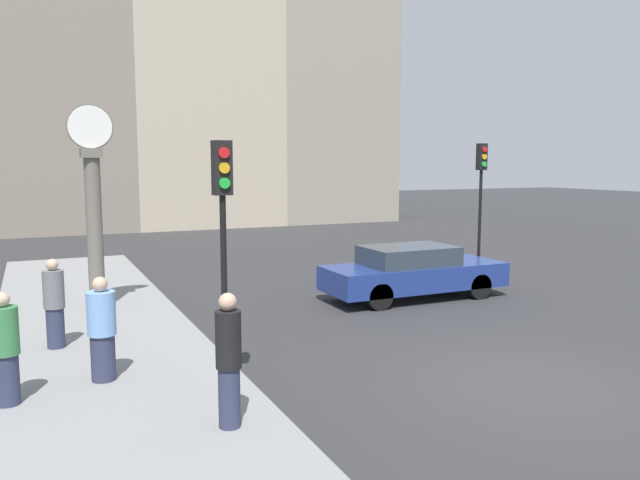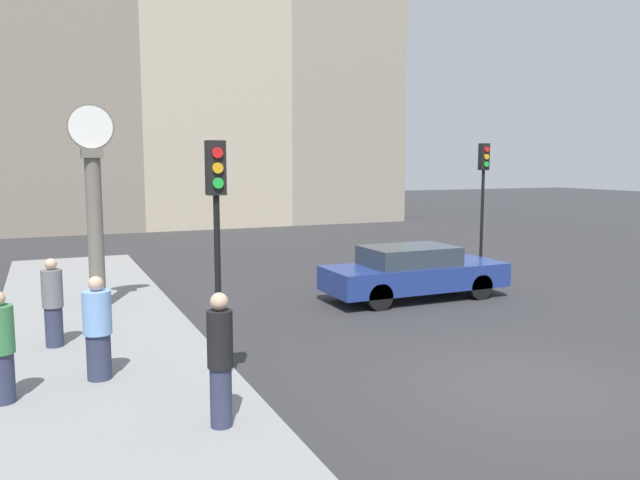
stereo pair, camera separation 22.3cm
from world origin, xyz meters
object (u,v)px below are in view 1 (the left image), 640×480
at_px(pedestrian_grey_jacket, 54,304).
at_px(pedestrian_black_jacket, 229,360).
at_px(traffic_light_far, 481,184).
at_px(traffic_light_near, 223,215).
at_px(pedestrian_blue_stripe, 102,330).
at_px(pedestrian_green_hoodie, 5,350).
at_px(sedan_car, 413,272).
at_px(street_clock, 94,211).

distance_m(pedestrian_grey_jacket, pedestrian_black_jacket, 5.03).
distance_m(traffic_light_far, pedestrian_black_jacket, 12.03).
relative_size(traffic_light_near, pedestrian_blue_stripe, 2.25).
relative_size(traffic_light_near, pedestrian_green_hoodie, 2.29).
xyz_separation_m(pedestrian_grey_jacket, pedestrian_black_jacket, (1.89, -4.67, 0.07)).
relative_size(traffic_light_far, pedestrian_blue_stripe, 2.47).
distance_m(sedan_car, traffic_light_far, 3.84).
relative_size(pedestrian_grey_jacket, pedestrian_black_jacket, 0.94).
distance_m(pedestrian_blue_stripe, pedestrian_green_hoodie, 1.40).
bearing_deg(pedestrian_black_jacket, sedan_car, 41.74).
bearing_deg(pedestrian_blue_stripe, traffic_light_near, -41.63).
relative_size(street_clock, pedestrian_blue_stripe, 2.86).
xyz_separation_m(traffic_light_far, pedestrian_grey_jacket, (-11.50, -2.33, -1.94)).
bearing_deg(pedestrian_green_hoodie, traffic_light_near, -17.45).
height_order(pedestrian_black_jacket, pedestrian_green_hoodie, pedestrian_black_jacket).
bearing_deg(sedan_car, pedestrian_blue_stripe, -156.63).
bearing_deg(pedestrian_green_hoodie, pedestrian_grey_jacket, 74.94).
height_order(pedestrian_blue_stripe, pedestrian_green_hoodie, pedestrian_blue_stripe).
distance_m(traffic_light_near, traffic_light_far, 11.03).
height_order(traffic_light_far, pedestrian_black_jacket, traffic_light_far).
distance_m(sedan_car, pedestrian_blue_stripe, 8.62).
bearing_deg(pedestrian_black_jacket, traffic_light_far, 36.04).
bearing_deg(pedestrian_grey_jacket, traffic_light_near, -58.65).
relative_size(sedan_car, traffic_light_far, 1.18).
xyz_separation_m(street_clock, pedestrian_black_jacket, (0.90, -7.51, -1.38)).
distance_m(traffic_light_far, pedestrian_green_hoodie, 13.33).
height_order(traffic_light_near, pedestrian_green_hoodie, traffic_light_near).
xyz_separation_m(pedestrian_blue_stripe, pedestrian_green_hoodie, (-1.32, -0.48, -0.01)).
relative_size(sedan_car, traffic_light_near, 1.29).
xyz_separation_m(traffic_light_near, street_clock, (-1.18, 6.40, -0.37)).
height_order(sedan_car, pedestrian_blue_stripe, pedestrian_blue_stripe).
bearing_deg(traffic_light_far, pedestrian_grey_jacket, -168.56).
height_order(sedan_car, traffic_light_far, traffic_light_far).
bearing_deg(pedestrian_blue_stripe, traffic_light_far, 22.43).
relative_size(sedan_car, pedestrian_blue_stripe, 2.91).
relative_size(traffic_light_far, pedestrian_grey_jacket, 2.46).
distance_m(traffic_light_far, pedestrian_blue_stripe, 11.94).
bearing_deg(sedan_car, street_clock, 168.05).
height_order(pedestrian_blue_stripe, pedestrian_black_jacket, pedestrian_black_jacket).
distance_m(pedestrian_grey_jacket, pedestrian_blue_stripe, 2.25).
height_order(sedan_car, pedestrian_grey_jacket, pedestrian_grey_jacket).
xyz_separation_m(sedan_car, pedestrian_blue_stripe, (-7.91, -3.42, 0.22)).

